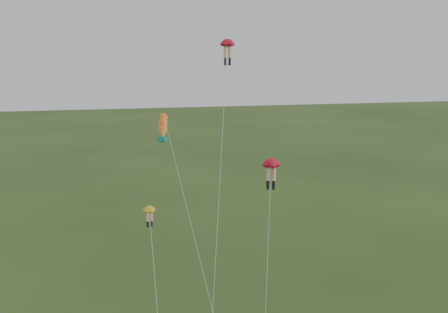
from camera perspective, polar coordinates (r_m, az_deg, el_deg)
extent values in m
ellipsoid|color=#B41228|center=(43.17, 0.40, 12.88)|extent=(1.49, 1.49, 0.64)
cylinder|color=#E3B086|center=(43.09, 0.16, 11.87)|extent=(0.29, 0.29, 0.98)
cylinder|color=black|center=(43.10, 0.16, 10.89)|extent=(0.22, 0.22, 0.49)
cube|color=black|center=(43.11, 0.15, 10.47)|extent=(0.21, 0.31, 0.14)
cylinder|color=#E3B086|center=(43.24, 0.65, 11.87)|extent=(0.29, 0.29, 0.98)
cylinder|color=black|center=(43.25, 0.65, 10.89)|extent=(0.22, 0.22, 0.49)
cube|color=black|center=(43.26, 0.65, 10.47)|extent=(0.21, 0.31, 0.14)
cylinder|color=silver|center=(39.03, -0.48, -2.73)|extent=(3.48, 10.45, 21.77)
ellipsoid|color=#B41228|center=(43.31, 5.41, -0.71)|extent=(2.09, 2.09, 0.81)
cylinder|color=#E3B086|center=(43.54, 5.06, -1.93)|extent=(0.36, 0.36, 1.25)
cylinder|color=black|center=(43.78, 5.03, -3.12)|extent=(0.28, 0.28, 0.62)
cube|color=black|center=(43.89, 5.02, -3.63)|extent=(0.32, 0.41, 0.18)
cylinder|color=#E3B086|center=(43.52, 5.71, -1.96)|extent=(0.36, 0.36, 1.25)
cylinder|color=black|center=(43.75, 5.69, -3.14)|extent=(0.28, 0.28, 0.62)
cube|color=black|center=(43.86, 5.68, -3.65)|extent=(0.32, 0.41, 0.18)
cylinder|color=silver|center=(40.00, 5.06, -10.00)|extent=(3.32, 9.84, 11.71)
ellipsoid|color=yellow|center=(37.95, -8.56, -5.95)|extent=(1.11, 1.11, 0.49)
cylinder|color=#E3B086|center=(38.11, -8.75, -6.79)|extent=(0.22, 0.22, 0.74)
cylinder|color=black|center=(38.29, -8.72, -7.58)|extent=(0.17, 0.17, 0.37)
cube|color=black|center=(38.37, -8.71, -7.92)|extent=(0.15, 0.23, 0.11)
cylinder|color=#E3B086|center=(38.16, -8.31, -6.75)|extent=(0.22, 0.22, 0.74)
cylinder|color=black|center=(38.35, -8.28, -7.54)|extent=(0.17, 0.17, 0.37)
cube|color=black|center=(38.43, -8.27, -7.87)|extent=(0.15, 0.23, 0.11)
cylinder|color=silver|center=(37.01, -7.90, -13.91)|extent=(0.24, 5.69, 9.45)
ellipsoid|color=yellow|center=(44.90, -7.01, 3.58)|extent=(1.26, 2.63, 2.48)
sphere|color=yellow|center=(44.90, -7.01, 3.58)|extent=(1.08, 1.39, 1.27)
cone|color=#158C68|center=(44.90, -7.01, 3.58)|extent=(0.87, 1.29, 1.21)
cone|color=#158C68|center=(44.90, -7.01, 3.58)|extent=(0.87, 1.29, 1.21)
cone|color=#158C68|center=(44.90, -7.01, 3.58)|extent=(0.49, 0.72, 0.67)
cone|color=#158C68|center=(44.90, -7.01, 3.58)|extent=(0.49, 0.72, 0.67)
cone|color=red|center=(44.90, -7.01, 3.58)|extent=(0.53, 0.72, 0.67)
cylinder|color=silver|center=(40.18, -3.96, -7.91)|extent=(2.74, 13.72, 14.30)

